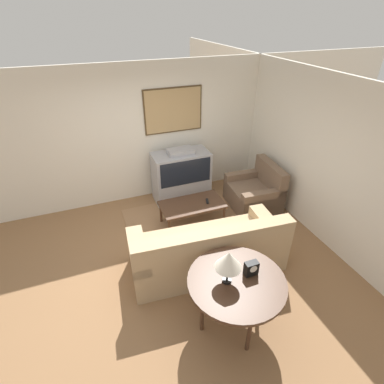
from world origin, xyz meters
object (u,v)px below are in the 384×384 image
object	(u,v)px
mantel_clock	(251,268)
tv	(181,176)
armchair	(255,193)
coffee_table	(192,206)
table_lamp	(229,260)
console_table	(237,284)
couch	(208,251)

from	to	relation	value
mantel_clock	tv	bearing A→B (deg)	86.60
armchair	coffee_table	world-z (taller)	armchair
table_lamp	mantel_clock	bearing A→B (deg)	-0.17
table_lamp	mantel_clock	size ratio (longest dim) A/B	2.46
mantel_clock	console_table	bearing A→B (deg)	-170.68
mantel_clock	armchair	bearing A→B (deg)	56.49
armchair	table_lamp	size ratio (longest dim) A/B	2.34
console_table	coffee_table	bearing A→B (deg)	82.97
coffee_table	console_table	size ratio (longest dim) A/B	0.99
tv	console_table	xyz separation A→B (m)	(-0.38, -3.04, 0.19)
coffee_table	armchair	bearing A→B (deg)	4.60
armchair	mantel_clock	distance (m)	2.71
mantel_clock	couch	bearing A→B (deg)	96.23
tv	coffee_table	bearing A→B (deg)	-97.04
tv	table_lamp	bearing A→B (deg)	-99.28
tv	armchair	size ratio (longest dim) A/B	1.09
coffee_table	table_lamp	world-z (taller)	table_lamp
couch	mantel_clock	xyz separation A→B (m)	(0.11, -0.99, 0.55)
table_lamp	mantel_clock	xyz separation A→B (m)	(0.31, -0.00, -0.24)
console_table	table_lamp	xyz separation A→B (m)	(-0.12, 0.03, 0.40)
table_lamp	mantel_clock	distance (m)	0.39
tv	couch	xyz separation A→B (m)	(-0.29, -2.02, -0.20)
coffee_table	table_lamp	bearing A→B (deg)	-100.25
console_table	mantel_clock	xyz separation A→B (m)	(0.20, 0.03, 0.16)
couch	console_table	distance (m)	1.10
console_table	mantel_clock	size ratio (longest dim) A/B	6.41
couch	coffee_table	xyz separation A→B (m)	(0.17, 1.11, 0.08)
armchair	table_lamp	world-z (taller)	table_lamp
coffee_table	mantel_clock	world-z (taller)	mantel_clock
couch	coffee_table	world-z (taller)	couch
armchair	console_table	distance (m)	2.82
coffee_table	console_table	xyz separation A→B (m)	(-0.26, -2.13, 0.31)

